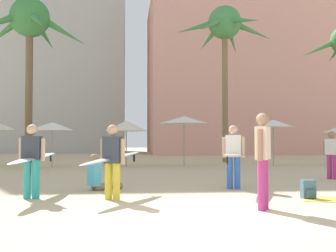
{
  "coord_description": "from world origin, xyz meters",
  "views": [
    {
      "loc": [
        -1.19,
        -6.84,
        1.31
      ],
      "look_at": [
        0.2,
        7.18,
        1.79
      ],
      "focal_mm": 43.53,
      "sensor_mm": 36.0,
      "label": 1
    }
  ],
  "objects_px": {
    "cafe_umbrella_3": "(273,123)",
    "cafe_umbrella_5": "(184,120)",
    "backpack": "(308,190)",
    "person_far_left": "(263,156)",
    "person_near_right": "(33,158)",
    "person_near_left": "(113,158)",
    "person_far_right": "(235,155)",
    "person_mid_right": "(332,153)",
    "palm_tree_left": "(225,30)",
    "cafe_umbrella_2": "(52,126)",
    "palm_tree_right": "(30,26)",
    "cafe_umbrella_1": "(126,126)",
    "person_mid_center": "(99,177)"
  },
  "relations": [
    {
      "from": "person_near_right",
      "to": "palm_tree_right",
      "type": "bearing_deg",
      "value": -156.17
    },
    {
      "from": "person_near_left",
      "to": "person_far_right",
      "type": "height_order",
      "value": "person_far_right"
    },
    {
      "from": "cafe_umbrella_2",
      "to": "person_far_left",
      "type": "relative_size",
      "value": 1.18
    },
    {
      "from": "person_far_left",
      "to": "person_near_right",
      "type": "bearing_deg",
      "value": -172.97
    },
    {
      "from": "palm_tree_left",
      "to": "person_mid_right",
      "type": "xyz_separation_m",
      "value": [
        1.1,
        -10.41,
        -6.92
      ]
    },
    {
      "from": "cafe_umbrella_5",
      "to": "person_mid_right",
      "type": "height_order",
      "value": "cafe_umbrella_5"
    },
    {
      "from": "palm_tree_left",
      "to": "person_far_left",
      "type": "xyz_separation_m",
      "value": [
        -3.14,
        -15.92,
        -6.79
      ]
    },
    {
      "from": "palm_tree_right",
      "to": "palm_tree_left",
      "type": "bearing_deg",
      "value": -1.31
    },
    {
      "from": "backpack",
      "to": "person_mid_right",
      "type": "distance_m",
      "value": 5.13
    },
    {
      "from": "palm_tree_left",
      "to": "palm_tree_right",
      "type": "bearing_deg",
      "value": 178.69
    },
    {
      "from": "palm_tree_right",
      "to": "cafe_umbrella_3",
      "type": "relative_size",
      "value": 4.04
    },
    {
      "from": "palm_tree_left",
      "to": "palm_tree_right",
      "type": "distance_m",
      "value": 11.27
    },
    {
      "from": "palm_tree_right",
      "to": "person_mid_center",
      "type": "relative_size",
      "value": 9.98
    },
    {
      "from": "palm_tree_right",
      "to": "cafe_umbrella_5",
      "type": "distance_m",
      "value": 10.61
    },
    {
      "from": "person_far_right",
      "to": "person_mid_center",
      "type": "relative_size",
      "value": 3.26
    },
    {
      "from": "palm_tree_left",
      "to": "cafe_umbrella_1",
      "type": "distance_m",
      "value": 8.72
    },
    {
      "from": "backpack",
      "to": "person_mid_right",
      "type": "height_order",
      "value": "person_mid_right"
    },
    {
      "from": "palm_tree_right",
      "to": "cafe_umbrella_2",
      "type": "relative_size",
      "value": 4.39
    },
    {
      "from": "cafe_umbrella_2",
      "to": "cafe_umbrella_5",
      "type": "xyz_separation_m",
      "value": [
        6.37,
        0.51,
        0.36
      ]
    },
    {
      "from": "cafe_umbrella_2",
      "to": "cafe_umbrella_3",
      "type": "xyz_separation_m",
      "value": [
        10.93,
        0.37,
        0.19
      ]
    },
    {
      "from": "person_near_left",
      "to": "person_far_right",
      "type": "xyz_separation_m",
      "value": [
        3.15,
        1.4,
        0.02
      ]
    },
    {
      "from": "palm_tree_left",
      "to": "backpack",
      "type": "distance_m",
      "value": 16.59
    },
    {
      "from": "cafe_umbrella_3",
      "to": "cafe_umbrella_5",
      "type": "relative_size",
      "value": 0.91
    },
    {
      "from": "cafe_umbrella_2",
      "to": "person_near_right",
      "type": "bearing_deg",
      "value": -81.99
    },
    {
      "from": "palm_tree_right",
      "to": "person_far_left",
      "type": "distance_m",
      "value": 19.34
    },
    {
      "from": "cafe_umbrella_1",
      "to": "person_near_right",
      "type": "xyz_separation_m",
      "value": [
        -2.05,
        -10.85,
        -1.09
      ]
    },
    {
      "from": "person_near_right",
      "to": "person_mid_center",
      "type": "distance_m",
      "value": 2.02
    },
    {
      "from": "cafe_umbrella_3",
      "to": "person_mid_right",
      "type": "bearing_deg",
      "value": -94.78
    },
    {
      "from": "cafe_umbrella_2",
      "to": "backpack",
      "type": "height_order",
      "value": "cafe_umbrella_2"
    },
    {
      "from": "backpack",
      "to": "person_far_left",
      "type": "height_order",
      "value": "person_far_left"
    },
    {
      "from": "cafe_umbrella_1",
      "to": "cafe_umbrella_5",
      "type": "xyz_separation_m",
      "value": [
        2.88,
        -0.11,
        0.31
      ]
    },
    {
      "from": "palm_tree_left",
      "to": "cafe_umbrella_2",
      "type": "xyz_separation_m",
      "value": [
        -9.24,
        -3.7,
        -5.85
      ]
    },
    {
      "from": "cafe_umbrella_5",
      "to": "person_near_left",
      "type": "distance_m",
      "value": 11.58
    },
    {
      "from": "cafe_umbrella_2",
      "to": "person_near_left",
      "type": "xyz_separation_m",
      "value": [
        3.23,
        -10.55,
        -1.05
      ]
    },
    {
      "from": "cafe_umbrella_3",
      "to": "person_far_left",
      "type": "xyz_separation_m",
      "value": [
        -4.84,
        -12.59,
        -1.14
      ]
    },
    {
      "from": "cafe_umbrella_3",
      "to": "person_near_left",
      "type": "bearing_deg",
      "value": -125.2
    },
    {
      "from": "person_far_left",
      "to": "person_mid_right",
      "type": "relative_size",
      "value": 1.14
    },
    {
      "from": "palm_tree_left",
      "to": "person_mid_center",
      "type": "height_order",
      "value": "palm_tree_left"
    },
    {
      "from": "cafe_umbrella_3",
      "to": "backpack",
      "type": "bearing_deg",
      "value": -106.57
    },
    {
      "from": "backpack",
      "to": "person_far_left",
      "type": "bearing_deg",
      "value": -50.32
    },
    {
      "from": "cafe_umbrella_2",
      "to": "cafe_umbrella_1",
      "type": "bearing_deg",
      "value": 10.18
    },
    {
      "from": "cafe_umbrella_3",
      "to": "person_far_right",
      "type": "bearing_deg",
      "value": -115.57
    },
    {
      "from": "person_mid_center",
      "to": "person_far_right",
      "type": "bearing_deg",
      "value": -35.29
    },
    {
      "from": "person_mid_center",
      "to": "palm_tree_left",
      "type": "bearing_deg",
      "value": 32.04
    },
    {
      "from": "cafe_umbrella_3",
      "to": "cafe_umbrella_5",
      "type": "height_order",
      "value": "cafe_umbrella_5"
    },
    {
      "from": "cafe_umbrella_3",
      "to": "person_near_right",
      "type": "bearing_deg",
      "value": -131.87
    },
    {
      "from": "person_mid_center",
      "to": "cafe_umbrella_2",
      "type": "bearing_deg",
      "value": 76.73
    },
    {
      "from": "cafe_umbrella_1",
      "to": "cafe_umbrella_5",
      "type": "height_order",
      "value": "cafe_umbrella_5"
    },
    {
      "from": "cafe_umbrella_2",
      "to": "person_mid_center",
      "type": "relative_size",
      "value": 2.28
    },
    {
      "from": "palm_tree_right",
      "to": "cafe_umbrella_2",
      "type": "bearing_deg",
      "value": -62.83
    }
  ]
}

